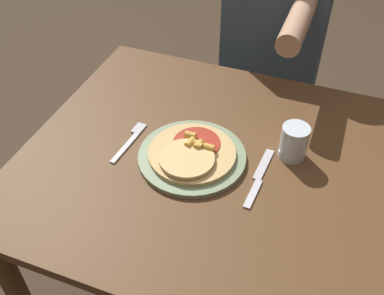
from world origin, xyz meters
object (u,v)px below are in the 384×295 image
object	(u,v)px
plate	(192,157)
knife	(259,178)
fork	(131,140)
drinking_glass	(294,142)
dining_table	(208,187)
person_diner	(274,41)
pizza	(191,153)

from	to	relation	value
plate	knife	xyz separation A→B (m)	(0.19, -0.01, -0.00)
fork	drinking_glass	distance (m)	0.45
dining_table	person_diner	xyz separation A→B (m)	(0.02, 0.67, 0.12)
knife	drinking_glass	bearing A→B (deg)	62.38
pizza	fork	xyz separation A→B (m)	(-0.19, 0.01, -0.02)
person_diner	dining_table	bearing A→B (deg)	-91.98
plate	knife	bearing A→B (deg)	-3.27
person_diner	plate	bearing A→B (deg)	-95.38
pizza	knife	xyz separation A→B (m)	(0.19, -0.01, -0.02)
plate	pizza	xyz separation A→B (m)	(0.00, -0.00, 0.02)
plate	drinking_glass	xyz separation A→B (m)	(0.25, 0.11, 0.04)
dining_table	drinking_glass	distance (m)	0.28
dining_table	drinking_glass	bearing A→B (deg)	23.34
fork	dining_table	bearing A→B (deg)	2.41
pizza	drinking_glass	xyz separation A→B (m)	(0.25, 0.11, 0.02)
plate	fork	world-z (taller)	plate
plate	pizza	bearing A→B (deg)	-85.60
dining_table	person_diner	size ratio (longest dim) A/B	0.79
drinking_glass	person_diner	size ratio (longest dim) A/B	0.08
pizza	knife	size ratio (longest dim) A/B	1.06
pizza	person_diner	distance (m)	0.69
pizza	drinking_glass	size ratio (longest dim) A/B	2.39
fork	drinking_glass	xyz separation A→B (m)	(0.43, 0.10, 0.05)
pizza	fork	size ratio (longest dim) A/B	1.33
dining_table	plate	world-z (taller)	plate
person_diner	drinking_glass	bearing A→B (deg)	-72.60
fork	drinking_glass	size ratio (longest dim) A/B	1.80
fork	pizza	bearing A→B (deg)	-3.62
plate	fork	size ratio (longest dim) A/B	1.64
person_diner	knife	bearing A→B (deg)	-80.10
pizza	drinking_glass	distance (m)	0.27
knife	person_diner	world-z (taller)	person_diner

